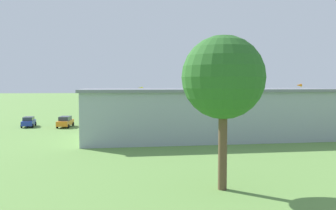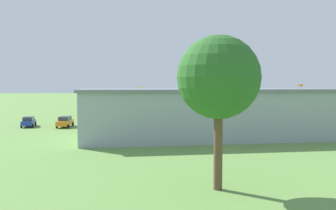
{
  "view_description": "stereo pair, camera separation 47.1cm",
  "coord_description": "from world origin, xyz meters",
  "views": [
    {
      "loc": [
        12.56,
        76.82,
        7.06
      ],
      "look_at": [
        4.86,
        7.04,
        2.99
      ],
      "focal_mm": 40.09,
      "sensor_mm": 36.0,
      "label": 1
    },
    {
      "loc": [
        12.09,
        76.87,
        7.06
      ],
      "look_at": [
        4.86,
        7.04,
        2.99
      ],
      "focal_mm": 40.09,
      "sensor_mm": 36.0,
      "label": 2
    }
  ],
  "objects": [
    {
      "name": "person_crossing_taxiway",
      "position": [
        8.56,
        8.83,
        0.87
      ],
      "size": [
        0.47,
        0.47,
        1.74
      ],
      "color": "navy",
      "rests_on": "ground_plane"
    },
    {
      "name": "ground_plane",
      "position": [
        0.0,
        0.0,
        0.0
      ],
      "size": [
        400.0,
        400.0,
        0.0
      ],
      "primitive_type": "plane",
      "color": "#608C42"
    },
    {
      "name": "windsock",
      "position": [
        -24.07,
        0.4,
        6.1
      ],
      "size": [
        1.47,
        0.97,
        6.96
      ],
      "color": "silver",
      "rests_on": "ground_plane"
    },
    {
      "name": "person_walking_on_apron",
      "position": [
        15.39,
        9.74,
        0.81
      ],
      "size": [
        0.52,
        0.52,
        1.62
      ],
      "color": "#33723F",
      "rests_on": "ground_plane"
    },
    {
      "name": "car_blue",
      "position": [
        28.44,
        14.09,
        0.84
      ],
      "size": [
        2.2,
        4.42,
        1.63
      ],
      "color": "#23389E",
      "rests_on": "ground_plane"
    },
    {
      "name": "person_beside_truck",
      "position": [
        11.57,
        8.36,
        0.81
      ],
      "size": [
        0.45,
        0.45,
        1.63
      ],
      "color": "#B23333",
      "rests_on": "ground_plane"
    },
    {
      "name": "tree_behind_hangar_right",
      "position": [
        6.26,
        52.77,
        7.41
      ],
      "size": [
        5.52,
        5.52,
        10.22
      ],
      "color": "brown",
      "rests_on": "ground_plane"
    },
    {
      "name": "car_orange",
      "position": [
        22.45,
        15.24,
        0.89
      ],
      "size": [
        2.31,
        4.82,
        1.74
      ],
      "color": "orange",
      "rests_on": "ground_plane"
    },
    {
      "name": "hangar",
      "position": [
        1.4,
        28.09,
        3.19
      ],
      "size": [
        34.52,
        16.14,
        6.36
      ],
      "color": "#99A3AD",
      "rests_on": "ground_plane"
    },
    {
      "name": "person_near_hangar_door",
      "position": [
        -13.66,
        10.51,
        0.85
      ],
      "size": [
        0.41,
        0.41,
        1.7
      ],
      "color": "#33723F",
      "rests_on": "ground_plane"
    },
    {
      "name": "car_green",
      "position": [
        15.72,
        13.77,
        0.82
      ],
      "size": [
        2.32,
        4.53,
        1.58
      ],
      "color": "#1E6B38",
      "rests_on": "ground_plane"
    },
    {
      "name": "biplane",
      "position": [
        6.87,
        -0.21,
        4.07
      ],
      "size": [
        7.03,
        7.85,
        4.07
      ],
      "color": "yellow"
    }
  ]
}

